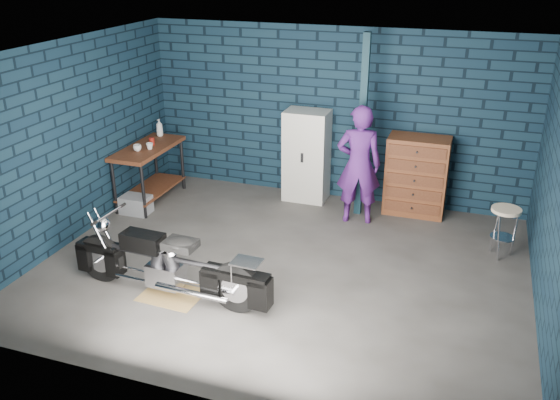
# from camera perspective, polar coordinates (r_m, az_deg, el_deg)

# --- Properties ---
(ground) EXTENTS (6.00, 6.00, 0.00)m
(ground) POSITION_cam_1_polar(r_m,az_deg,el_deg) (7.63, 0.29, -6.42)
(ground) COLOR #55524F
(ground) RESTS_ON ground
(room_walls) EXTENTS (6.02, 5.01, 2.71)m
(room_walls) POSITION_cam_1_polar(r_m,az_deg,el_deg) (7.39, 1.71, 8.58)
(room_walls) COLOR #0F2232
(room_walls) RESTS_ON ground
(support_post) EXTENTS (0.10, 0.10, 2.70)m
(support_post) POSITION_cam_1_polar(r_m,az_deg,el_deg) (8.72, 7.91, 6.90)
(support_post) COLOR #112B36
(support_post) RESTS_ON ground
(workbench) EXTENTS (0.60, 1.40, 0.91)m
(workbench) POSITION_cam_1_polar(r_m,az_deg,el_deg) (9.60, -12.41, 2.46)
(workbench) COLOR brown
(workbench) RESTS_ON ground
(drip_mat) EXTENTS (0.73, 0.56, 0.01)m
(drip_mat) POSITION_cam_1_polar(r_m,az_deg,el_deg) (7.16, -10.39, -8.99)
(drip_mat) COLOR olive
(drip_mat) RESTS_ON ground
(motorcycle) EXTENTS (2.16, 0.68, 0.94)m
(motorcycle) POSITION_cam_1_polar(r_m,az_deg,el_deg) (6.92, -10.66, -5.71)
(motorcycle) COLOR black
(motorcycle) RESTS_ON ground
(person) EXTENTS (0.72, 0.54, 1.76)m
(person) POSITION_cam_1_polar(r_m,az_deg,el_deg) (8.60, 7.59, 3.37)
(person) COLOR #511E73
(person) RESTS_ON ground
(storage_bin) EXTENTS (0.44, 0.31, 0.27)m
(storage_bin) POSITION_cam_1_polar(r_m,az_deg,el_deg) (9.31, -13.69, -0.43)
(storage_bin) COLOR gray
(storage_bin) RESTS_ON ground
(locker) EXTENTS (0.68, 0.48, 1.45)m
(locker) POSITION_cam_1_polar(r_m,az_deg,el_deg) (9.37, 2.56, 4.26)
(locker) COLOR silver
(locker) RESTS_ON ground
(tool_chest) EXTENTS (0.90, 0.50, 1.20)m
(tool_chest) POSITION_cam_1_polar(r_m,az_deg,el_deg) (9.11, 12.98, 2.25)
(tool_chest) COLOR brown
(tool_chest) RESTS_ON ground
(shop_stool) EXTENTS (0.43, 0.43, 0.69)m
(shop_stool) POSITION_cam_1_polar(r_m,az_deg,el_deg) (8.25, 20.65, -2.94)
(shop_stool) COLOR beige
(shop_stool) RESTS_ON ground
(cup_a) EXTENTS (0.14, 0.14, 0.10)m
(cup_a) POSITION_cam_1_polar(r_m,az_deg,el_deg) (9.26, -13.57, 4.90)
(cup_a) COLOR beige
(cup_a) RESTS_ON workbench
(cup_b) EXTENTS (0.11, 0.11, 0.10)m
(cup_b) POSITION_cam_1_polar(r_m,az_deg,el_deg) (9.30, -12.43, 5.09)
(cup_b) COLOR beige
(cup_b) RESTS_ON workbench
(mug_red) EXTENTS (0.11, 0.11, 0.12)m
(mug_red) POSITION_cam_1_polar(r_m,az_deg,el_deg) (9.49, -12.24, 5.53)
(mug_red) COLOR maroon
(mug_red) RESTS_ON workbench
(bottle) EXTENTS (0.12, 0.12, 0.28)m
(bottle) POSITION_cam_1_polar(r_m,az_deg,el_deg) (9.91, -11.53, 6.85)
(bottle) COLOR gray
(bottle) RESTS_ON workbench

